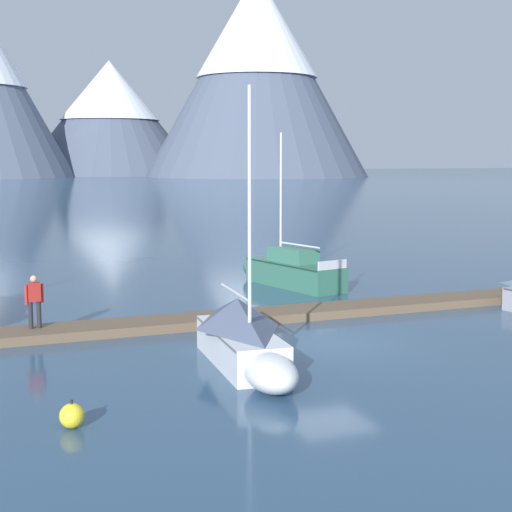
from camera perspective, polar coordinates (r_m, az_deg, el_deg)
name	(u,v)px	position (r m, az deg, el deg)	size (l,w,h in m)	color
ground_plane	(329,344)	(23.81, 5.41, -6.48)	(700.00, 700.00, 0.00)	#2D4C6B
mountain_east_summit	(110,114)	(270.07, -10.74, 10.24)	(61.55, 61.55, 38.35)	#4C566B
mountain_rear_spur	(257,69)	(245.37, 0.05, 13.65)	(69.71, 69.71, 62.24)	#4C566B
dock	(277,315)	(27.31, 1.56, -4.36)	(27.47, 1.87, 0.30)	brown
sailboat_second_berth	(244,338)	(20.90, -0.89, -6.05)	(2.01, 6.09, 7.47)	silver
sailboat_mid_dock_port	(289,270)	(34.40, 2.45, -1.04)	(2.85, 6.37, 6.76)	#336B56
person_on_dock	(34,298)	(25.24, -16.07, -3.02)	(0.58, 0.27, 1.69)	#232328
mooring_buoy_channel_marker	(72,416)	(16.96, -13.45, -11.41)	(0.53, 0.53, 0.61)	yellow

